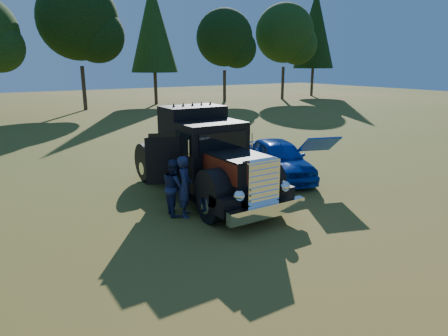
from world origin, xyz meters
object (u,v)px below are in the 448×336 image
at_px(hotrod_coupe, 278,158).
at_px(spectator_far, 174,187).
at_px(diamond_t_truck, 206,160).
at_px(spectator_near, 185,186).

bearing_deg(hotrod_coupe, spectator_far, -164.41).
xyz_separation_m(diamond_t_truck, spectator_far, (-1.59, -0.91, -0.43)).
relative_size(diamond_t_truck, spectator_far, 4.22).
distance_m(diamond_t_truck, spectator_near, 1.88).
relative_size(hotrod_coupe, spectator_near, 2.64).
bearing_deg(hotrod_coupe, diamond_t_truck, -171.52).
height_order(diamond_t_truck, spectator_far, diamond_t_truck).
bearing_deg(spectator_far, diamond_t_truck, -49.49).
bearing_deg(spectator_near, diamond_t_truck, -21.59).
bearing_deg(spectator_far, hotrod_coupe, -63.74).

